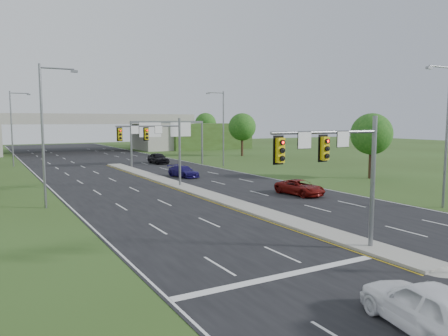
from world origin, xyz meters
TOP-DOWN VIEW (x-y plane):
  - ground at (0.00, 0.00)m, footprint 240.00×240.00m
  - road at (0.00, 35.00)m, footprint 24.00×160.00m
  - median at (0.00, 23.00)m, footprint 2.00×54.00m
  - median_nose at (0.00, -4.00)m, footprint 2.00×2.00m
  - lane_markings at (-0.60, 28.91)m, footprint 23.72×160.00m
  - signal_mast_near at (-2.26, -0.07)m, footprint 6.62×0.60m
  - signal_mast_far at (-2.26, 24.93)m, footprint 6.62×0.60m
  - sign_gantry at (6.68, 44.92)m, footprint 11.58×0.44m
  - overpass at (0.00, 80.00)m, footprint 80.00×14.00m
  - lightpole_l_mid at (-13.30, 20.00)m, footprint 2.85×0.25m
  - lightpole_l_far at (-13.30, 55.00)m, footprint 2.85×0.25m
  - lightpole_r_near at (13.30, 5.00)m, footprint 2.85×0.25m
  - lightpole_r_far at (13.30, 40.00)m, footprint 2.85×0.25m
  - tree_r_near at (22.00, 20.00)m, footprint 4.80×4.80m
  - tree_r_mid at (26.00, 55.00)m, footprint 5.20×5.20m
  - tree_back_c at (24.00, 94.00)m, footprint 5.60×5.60m
  - tree_back_d at (38.00, 94.00)m, footprint 6.00×6.00m
  - car_white at (-5.61, -7.41)m, footprint 3.00×5.35m
  - car_far_a at (7.45, 14.96)m, footprint 2.79×5.15m
  - car_far_b at (3.39, 31.70)m, footprint 2.80×4.95m
  - car_far_c at (6.61, 48.61)m, footprint 2.24×5.07m

SIDE VIEW (x-z plane):
  - ground at x=0.00m, z-range 0.00..0.00m
  - road at x=0.00m, z-range 0.00..0.02m
  - lane_markings at x=-0.60m, z-range 0.02..0.03m
  - median at x=0.00m, z-range 0.02..0.18m
  - median_nose at x=0.00m, z-range 0.02..0.18m
  - car_far_b at x=3.39m, z-range 0.02..1.37m
  - car_far_a at x=7.45m, z-range 0.02..1.39m
  - car_far_c at x=6.61m, z-range 0.02..1.72m
  - car_white at x=-5.61m, z-range 0.02..1.74m
  - overpass at x=0.00m, z-range -0.50..7.60m
  - signal_mast_near at x=-2.26m, z-range 1.23..8.23m
  - signal_mast_far at x=-2.26m, z-range 1.23..8.23m
  - tree_r_near at x=22.00m, z-range 1.38..8.98m
  - sign_gantry at x=6.68m, z-range 1.90..8.58m
  - tree_r_mid at x=26.00m, z-range 1.44..9.57m
  - tree_back_c at x=24.00m, z-range 1.35..9.67m
  - tree_back_d at x=38.00m, z-range 1.41..10.26m
  - lightpole_l_mid at x=-13.30m, z-range 0.60..11.60m
  - lightpole_l_far at x=-13.30m, z-range 0.60..11.60m
  - lightpole_r_near at x=13.30m, z-range 0.60..11.60m
  - lightpole_r_far at x=13.30m, z-range 0.60..11.60m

